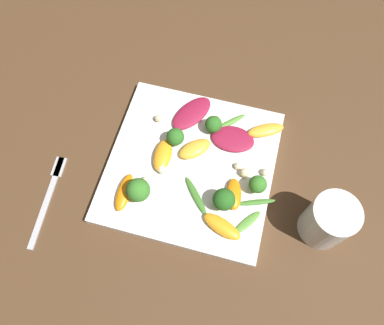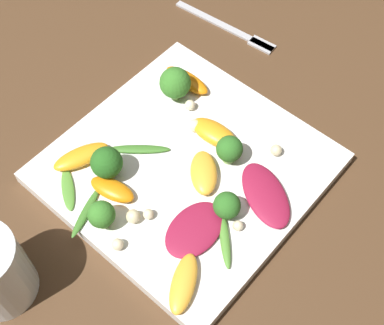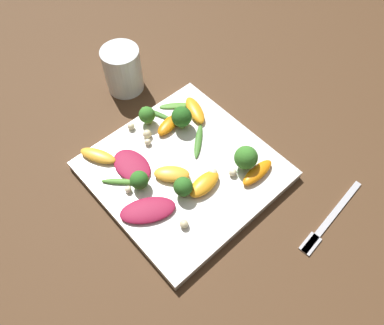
# 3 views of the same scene
# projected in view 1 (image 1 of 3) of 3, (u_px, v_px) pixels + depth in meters

# --- Properties ---
(ground_plane) EXTENTS (2.40, 2.40, 0.00)m
(ground_plane) POSITION_uv_depth(u_px,v_px,m) (191.00, 168.00, 0.73)
(ground_plane) COLOR #4C331E
(plate) EXTENTS (0.31, 0.31, 0.02)m
(plate) POSITION_uv_depth(u_px,v_px,m) (191.00, 166.00, 0.72)
(plate) COLOR white
(plate) RESTS_ON ground_plane
(drinking_glass) EXTENTS (0.08, 0.08, 0.10)m
(drinking_glass) POSITION_uv_depth(u_px,v_px,m) (328.00, 221.00, 0.63)
(drinking_glass) COLOR white
(drinking_glass) RESTS_ON ground_plane
(fork) EXTENTS (0.03, 0.18, 0.01)m
(fork) POSITION_uv_depth(u_px,v_px,m) (50.00, 191.00, 0.70)
(fork) COLOR #B2B2B7
(fork) RESTS_ON ground_plane
(radicchio_leaf_0) EXTENTS (0.09, 0.06, 0.01)m
(radicchio_leaf_0) POSITION_uv_depth(u_px,v_px,m) (233.00, 139.00, 0.72)
(radicchio_leaf_0) COLOR maroon
(radicchio_leaf_0) RESTS_ON plate
(radicchio_leaf_1) EXTENTS (0.09, 0.11, 0.01)m
(radicchio_leaf_1) POSITION_uv_depth(u_px,v_px,m) (192.00, 113.00, 0.75)
(radicchio_leaf_1) COLOR maroon
(radicchio_leaf_1) RESTS_ON plate
(orange_segment_0) EXTENTS (0.04, 0.07, 0.02)m
(orange_segment_0) POSITION_uv_depth(u_px,v_px,m) (163.00, 155.00, 0.70)
(orange_segment_0) COLOR orange
(orange_segment_0) RESTS_ON plate
(orange_segment_1) EXTENTS (0.03, 0.07, 0.02)m
(orange_segment_1) POSITION_uv_depth(u_px,v_px,m) (124.00, 192.00, 0.68)
(orange_segment_1) COLOR orange
(orange_segment_1) RESTS_ON plate
(orange_segment_2) EXTENTS (0.08, 0.06, 0.01)m
(orange_segment_2) POSITION_uv_depth(u_px,v_px,m) (266.00, 130.00, 0.73)
(orange_segment_2) COLOR #FCAD33
(orange_segment_2) RESTS_ON plate
(orange_segment_3) EXTENTS (0.08, 0.05, 0.02)m
(orange_segment_3) POSITION_uv_depth(u_px,v_px,m) (222.00, 227.00, 0.65)
(orange_segment_3) COLOR orange
(orange_segment_3) RESTS_ON plate
(orange_segment_4) EXTENTS (0.04, 0.06, 0.02)m
(orange_segment_4) POSITION_uv_depth(u_px,v_px,m) (234.00, 194.00, 0.67)
(orange_segment_4) COLOR orange
(orange_segment_4) RESTS_ON plate
(orange_segment_5) EXTENTS (0.07, 0.07, 0.02)m
(orange_segment_5) POSITION_uv_depth(u_px,v_px,m) (197.00, 149.00, 0.71)
(orange_segment_5) COLOR #FCAD33
(orange_segment_5) RESTS_ON plate
(broccoli_floret_0) EXTENTS (0.04, 0.04, 0.05)m
(broccoli_floret_0) POSITION_uv_depth(u_px,v_px,m) (138.00, 190.00, 0.66)
(broccoli_floret_0) COLOR #84AD5B
(broccoli_floret_0) RESTS_ON plate
(broccoli_floret_1) EXTENTS (0.04, 0.04, 0.05)m
(broccoli_floret_1) POSITION_uv_depth(u_px,v_px,m) (224.00, 200.00, 0.65)
(broccoli_floret_1) COLOR #84AD5B
(broccoli_floret_1) RESTS_ON plate
(broccoli_floret_2) EXTENTS (0.03, 0.03, 0.04)m
(broccoli_floret_2) POSITION_uv_depth(u_px,v_px,m) (175.00, 137.00, 0.71)
(broccoli_floret_2) COLOR #84AD5B
(broccoli_floret_2) RESTS_ON plate
(broccoli_floret_3) EXTENTS (0.03, 0.03, 0.04)m
(broccoli_floret_3) POSITION_uv_depth(u_px,v_px,m) (258.00, 185.00, 0.67)
(broccoli_floret_3) COLOR #7A9E51
(broccoli_floret_3) RESTS_ON plate
(broccoli_floret_4) EXTENTS (0.03, 0.03, 0.04)m
(broccoli_floret_4) POSITION_uv_depth(u_px,v_px,m) (213.00, 124.00, 0.72)
(broccoli_floret_4) COLOR #84AD5B
(broccoli_floret_4) RESTS_ON plate
(arugula_sprig_0) EXTENTS (0.06, 0.06, 0.01)m
(arugula_sprig_0) POSITION_uv_depth(u_px,v_px,m) (229.00, 123.00, 0.74)
(arugula_sprig_0) COLOR #518E33
(arugula_sprig_0) RESTS_ON plate
(arugula_sprig_1) EXTENTS (0.05, 0.06, 0.00)m
(arugula_sprig_1) POSITION_uv_depth(u_px,v_px,m) (247.00, 223.00, 0.66)
(arugula_sprig_1) COLOR #518E33
(arugula_sprig_1) RESTS_ON plate
(arugula_sprig_2) EXTENTS (0.07, 0.04, 0.01)m
(arugula_sprig_2) POSITION_uv_depth(u_px,v_px,m) (256.00, 202.00, 0.67)
(arugula_sprig_2) COLOR #3D7528
(arugula_sprig_2) RESTS_ON plate
(arugula_sprig_3) EXTENTS (0.06, 0.07, 0.01)m
(arugula_sprig_3) POSITION_uv_depth(u_px,v_px,m) (196.00, 196.00, 0.68)
(arugula_sprig_3) COLOR #3D7528
(arugula_sprig_3) RESTS_ON plate
(macadamia_nut_0) EXTENTS (0.01, 0.01, 0.01)m
(macadamia_nut_0) POSITION_uv_depth(u_px,v_px,m) (219.00, 119.00, 0.74)
(macadamia_nut_0) COLOR beige
(macadamia_nut_0) RESTS_ON plate
(macadamia_nut_1) EXTENTS (0.01, 0.01, 0.01)m
(macadamia_nut_1) POSITION_uv_depth(u_px,v_px,m) (158.00, 118.00, 0.74)
(macadamia_nut_1) COLOR beige
(macadamia_nut_1) RESTS_ON plate
(macadamia_nut_2) EXTENTS (0.02, 0.02, 0.02)m
(macadamia_nut_2) POSITION_uv_depth(u_px,v_px,m) (162.00, 169.00, 0.69)
(macadamia_nut_2) COLOR beige
(macadamia_nut_2) RESTS_ON plate
(macadamia_nut_3) EXTENTS (0.01, 0.01, 0.01)m
(macadamia_nut_3) POSITION_uv_depth(u_px,v_px,m) (238.00, 166.00, 0.70)
(macadamia_nut_3) COLOR beige
(macadamia_nut_3) RESTS_ON plate
(macadamia_nut_4) EXTENTS (0.01, 0.01, 0.01)m
(macadamia_nut_4) POSITION_uv_depth(u_px,v_px,m) (146.00, 180.00, 0.69)
(macadamia_nut_4) COLOR beige
(macadamia_nut_4) RESTS_ON plate
(macadamia_nut_5) EXTENTS (0.02, 0.02, 0.02)m
(macadamia_nut_5) POSITION_uv_depth(u_px,v_px,m) (244.00, 173.00, 0.69)
(macadamia_nut_5) COLOR beige
(macadamia_nut_5) RESTS_ON plate
(macadamia_nut_6) EXTENTS (0.01, 0.01, 0.01)m
(macadamia_nut_6) POSITION_uv_depth(u_px,v_px,m) (265.00, 172.00, 0.69)
(macadamia_nut_6) COLOR beige
(macadamia_nut_6) RESTS_ON plate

